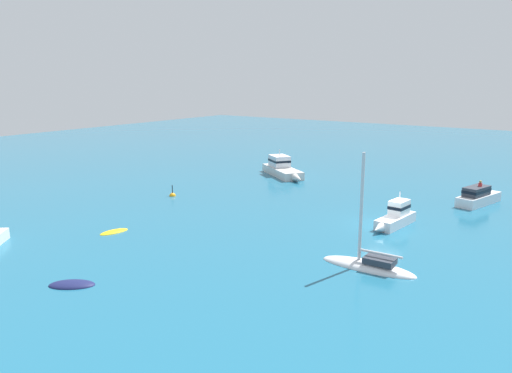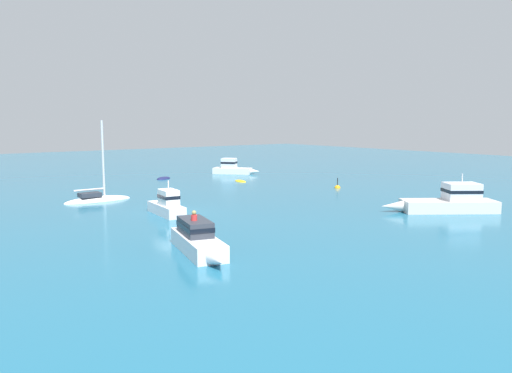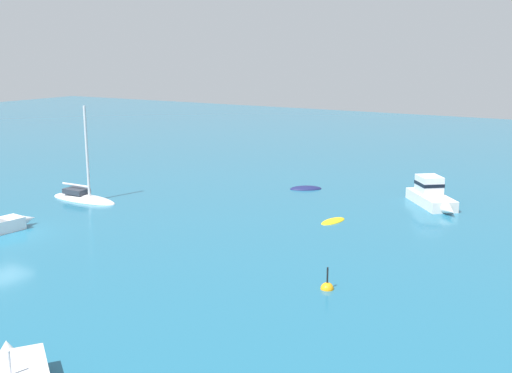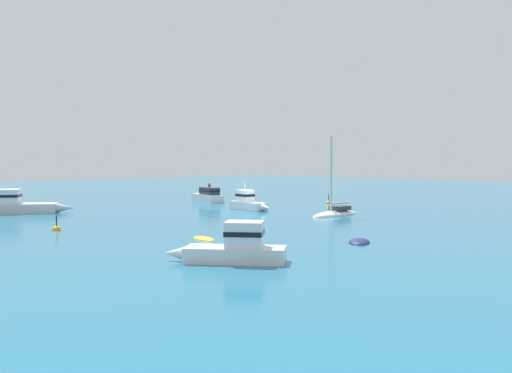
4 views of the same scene
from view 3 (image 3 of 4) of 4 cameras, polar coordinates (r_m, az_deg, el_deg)
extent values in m
plane|color=#1E607F|center=(39.46, -21.96, -4.12)|extent=(160.00, 160.00, 0.00)
ellipsoid|color=#191E4C|center=(48.67, 4.54, -0.22)|extent=(2.46, 2.72, 0.48)
cone|color=silver|center=(23.95, -21.68, -13.70)|extent=(1.70, 1.90, 0.87)
cylinder|color=silver|center=(18.40, -21.49, -14.69)|extent=(0.08, 0.08, 0.70)
cube|color=silver|center=(45.16, 15.61, -1.17)|extent=(4.87, 4.43, 0.75)
cone|color=silver|center=(42.56, 17.17, -2.08)|extent=(1.40, 1.33, 0.75)
cube|color=silver|center=(45.34, 15.46, 0.18)|extent=(2.29, 2.24, 1.23)
cube|color=black|center=(45.33, 15.47, 0.25)|extent=(2.34, 2.30, 0.24)
ellipsoid|color=yellow|center=(39.75, 7.01, -3.18)|extent=(2.30, 1.31, 0.32)
ellipsoid|color=white|center=(46.65, -15.37, -1.19)|extent=(1.72, 5.76, 0.82)
cube|color=#2D333D|center=(47.00, -16.00, -0.39)|extent=(1.17, 1.74, 0.36)
cylinder|color=silver|center=(45.56, -15.12, 3.11)|extent=(0.19, 0.19, 6.36)
cylinder|color=silver|center=(46.93, -16.06, 0.12)|extent=(0.19, 2.58, 0.15)
cone|color=white|center=(40.99, -20.08, -2.82)|extent=(1.16, 0.87, 0.76)
sphere|color=orange|center=(28.89, 6.48, -9.23)|extent=(0.61, 0.61, 0.61)
cylinder|color=black|center=(28.66, 6.51, -8.00)|extent=(0.08, 0.08, 0.72)
camera|label=1|loc=(72.07, -6.29, 12.59)|focal=35.15mm
camera|label=2|loc=(49.79, -71.28, -0.48)|focal=35.90mm
camera|label=4|loc=(64.86, 38.15, 4.87)|focal=42.92mm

